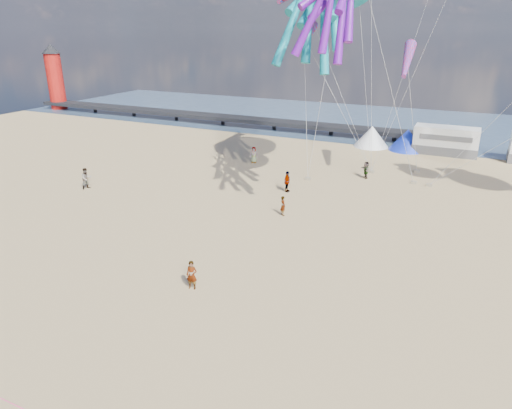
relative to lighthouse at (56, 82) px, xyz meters
name	(u,v)px	position (x,y,z in m)	size (l,w,h in m)	color
ground	(212,364)	(56.00, -44.00, -4.50)	(120.00, 120.00, 0.00)	tan
water	(407,125)	(56.00, 11.00, -4.48)	(120.00, 120.00, 0.00)	#354C66
pier	(199,115)	(28.00, 0.00, -3.50)	(60.00, 3.00, 0.50)	black
lighthouse	(56,82)	(0.00, 0.00, 0.00)	(2.60, 2.60, 9.00)	#A5140F
motorhome_0	(446,141)	(62.00, -4.00, -3.00)	(6.60, 2.50, 3.00)	silver
tent_white	(372,136)	(54.00, -4.00, -3.30)	(4.00, 4.00, 2.40)	white
tent_blue	(407,140)	(58.00, -4.00, -3.30)	(4.00, 4.00, 2.40)	#1933CC
standing_person	(192,275)	(52.06, -39.34, -3.70)	(0.59, 0.38, 1.61)	tan
beachgoer_1	(86,178)	(35.07, -29.49, -3.58)	(0.90, 0.59, 1.84)	#7F6659
beachgoer_3	(287,182)	(50.94, -22.89, -3.60)	(1.16, 0.67, 1.80)	#7F6659
beachgoer_4	(366,170)	(56.11, -16.27, -3.72)	(0.92, 0.38, 1.56)	#7F6659
beachgoer_5	(283,206)	(52.58, -27.84, -3.75)	(1.39, 0.44, 1.50)	#7F6659
beachgoer_6	(254,155)	(44.55, -16.00, -3.67)	(0.60, 0.40, 1.65)	#7F6659
sandbag_a	(308,179)	(51.48, -19.07, -4.39)	(0.50, 0.35, 0.22)	gray
sandbag_b	(414,183)	(60.38, -16.09, -4.39)	(0.50, 0.35, 0.22)	gray
sandbag_c	(429,185)	(61.72, -16.25, -4.39)	(0.50, 0.35, 0.22)	gray
sandbag_d	(417,171)	(60.20, -12.35, -4.39)	(0.50, 0.35, 0.22)	gray
sandbag_e	(371,172)	(56.27, -14.41, -4.39)	(0.50, 0.35, 0.22)	gray
windsock_mid	(407,60)	(58.63, -16.10, 6.00)	(1.00, 5.29, 5.29)	red
windsock_right	(305,39)	(50.01, -17.03, 7.54)	(0.90, 4.96, 4.96)	red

